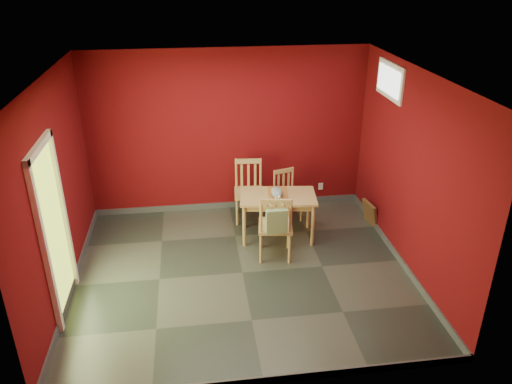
{
  "coord_description": "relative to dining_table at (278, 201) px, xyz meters",
  "views": [
    {
      "loc": [
        -0.59,
        -5.68,
        3.94
      ],
      "look_at": [
        0.25,
        0.45,
        1.0
      ],
      "focal_mm": 35.0,
      "sensor_mm": 36.0,
      "label": 1
    }
  ],
  "objects": [
    {
      "name": "tote_bag",
      "position": [
        -0.16,
        -0.81,
        0.1
      ],
      "size": [
        0.29,
        0.18,
        0.41
      ],
      "color": "#708A58",
      "rests_on": "chair_near"
    },
    {
      "name": "chair_far_right",
      "position": [
        0.25,
        0.58,
        -0.19
      ],
      "size": [
        0.48,
        0.48,
        0.83
      ],
      "color": "tan",
      "rests_on": "ground"
    },
    {
      "name": "doorway",
      "position": [
        -2.87,
        -1.31,
        0.51
      ],
      "size": [
        0.06,
        1.01,
        2.13
      ],
      "color": "#B7D838",
      "rests_on": "ground"
    },
    {
      "name": "chair_near",
      "position": [
        -0.13,
        -0.58,
        -0.1
      ],
      "size": [
        0.54,
        0.54,
        1.01
      ],
      "color": "tan",
      "rests_on": "ground"
    },
    {
      "name": "room_shell",
      "position": [
        -0.64,
        -0.91,
        -0.57
      ],
      "size": [
        4.5,
        4.5,
        4.5
      ],
      "color": "#5A090C",
      "rests_on": "ground"
    },
    {
      "name": "picture_frame",
      "position": [
        1.55,
        0.18,
        -0.42
      ],
      "size": [
        0.19,
        0.4,
        0.39
      ],
      "color": "brown",
      "rests_on": "ground"
    },
    {
      "name": "chair_far_left",
      "position": [
        -0.36,
        0.67,
        -0.11
      ],
      "size": [
        0.5,
        0.5,
        0.99
      ],
      "color": "tan",
      "rests_on": "ground"
    },
    {
      "name": "ground",
      "position": [
        -0.64,
        -0.91,
        -0.62
      ],
      "size": [
        4.5,
        4.5,
        0.0
      ],
      "primitive_type": "plane",
      "color": "#2D342D",
      "rests_on": "ground"
    },
    {
      "name": "dining_table",
      "position": [
        0.0,
        0.0,
        0.0
      ],
      "size": [
        1.2,
        0.79,
        0.7
      ],
      "color": "tan",
      "rests_on": "ground"
    },
    {
      "name": "table_runner",
      "position": [
        0.0,
        -0.1,
        0.04
      ],
      "size": [
        0.37,
        0.66,
        0.32
      ],
      "color": "#9B6228",
      "rests_on": "dining_table"
    },
    {
      "name": "cat",
      "position": [
        -0.02,
        -0.03,
        0.18
      ],
      "size": [
        0.26,
        0.39,
        0.18
      ],
      "primitive_type": null,
      "rotation": [
        0.0,
        0.0,
        -0.22
      ],
      "color": "slate",
      "rests_on": "table_runner"
    },
    {
      "name": "window",
      "position": [
        1.58,
        0.09,
        1.73
      ],
      "size": [
        0.05,
        0.9,
        0.5
      ],
      "color": "white",
      "rests_on": "room_shell"
    },
    {
      "name": "outlet_plate",
      "position": [
        0.96,
        1.08,
        -0.32
      ],
      "size": [
        0.08,
        0.02,
        0.12
      ],
      "primitive_type": "cube",
      "color": "silver",
      "rests_on": "room_shell"
    }
  ]
}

